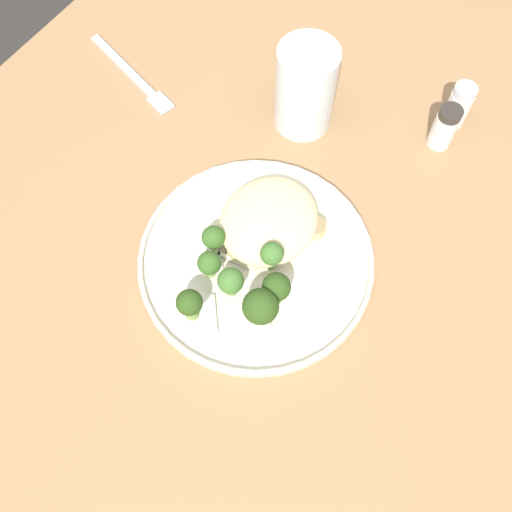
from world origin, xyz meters
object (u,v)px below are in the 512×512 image
at_px(seared_scallop_center_golden, 239,249).
at_px(broccoli_floret_center_pile, 272,255).
at_px(broccoli_floret_rear_charred, 276,288).
at_px(seared_scallop_tilted_round, 315,227).
at_px(broccoli_floret_tall_stalk, 190,304).
at_px(salt_shaker, 459,105).
at_px(broccoli_floret_left_leaning, 231,282).
at_px(dinner_fork, 133,76).
at_px(seared_scallop_front_small, 274,222).
at_px(pepper_shaker, 445,127).
at_px(seared_scallop_tiny_bay, 292,202).
at_px(broccoli_floret_near_rim, 213,238).
at_px(seared_scallop_left_edge, 242,218).
at_px(broccoli_floret_front_edge, 261,307).
at_px(broccoli_floret_beside_noodles, 209,264).
at_px(dinner_plate, 256,260).
at_px(water_glass, 305,93).

bearing_deg(seared_scallop_center_golden, broccoli_floret_center_pile, 98.48).
bearing_deg(broccoli_floret_rear_charred, seared_scallop_tilted_round, -175.02).
distance_m(broccoli_floret_tall_stalk, salt_shaker, 0.46).
relative_size(broccoli_floret_left_leaning, dinner_fork, 0.25).
distance_m(seared_scallop_front_small, pepper_shaker, 0.27).
height_order(seared_scallop_tiny_bay, broccoli_floret_near_rim, broccoli_floret_near_rim).
xyz_separation_m(seared_scallop_left_edge, broccoli_floret_tall_stalk, (0.13, 0.02, 0.02)).
xyz_separation_m(seared_scallop_tilted_round, broccoli_floret_rear_charred, (0.10, 0.01, 0.02)).
xyz_separation_m(seared_scallop_tilted_round, broccoli_floret_front_edge, (0.14, 0.01, 0.03)).
relative_size(seared_scallop_tiny_bay, broccoli_floret_rear_charred, 0.58).
xyz_separation_m(broccoli_floret_beside_noodles, pepper_shaker, (-0.34, 0.14, -0.00)).
xyz_separation_m(dinner_plate, broccoli_floret_beside_noodles, (0.05, -0.04, 0.03)).
distance_m(dinner_plate, pepper_shaker, 0.31).
bearing_deg(dinner_fork, salt_shaker, 113.37).
xyz_separation_m(water_glass, salt_shaker, (-0.11, 0.18, -0.02)).
xyz_separation_m(seared_scallop_tilted_round, water_glass, (-0.15, -0.11, 0.03)).
bearing_deg(broccoli_floret_beside_noodles, broccoli_floret_left_leaning, 81.46).
bearing_deg(broccoli_floret_tall_stalk, seared_scallop_center_golden, -179.77).
bearing_deg(broccoli_floret_center_pile, seared_scallop_tiny_bay, -164.71).
bearing_deg(dinner_plate, seared_scallop_tilted_round, 151.59).
relative_size(broccoli_floret_left_leaning, broccoli_floret_front_edge, 0.72).
bearing_deg(seared_scallop_front_small, broccoli_floret_near_rim, -35.08).
bearing_deg(seared_scallop_front_small, seared_scallop_tiny_bay, 173.92).
bearing_deg(seared_scallop_tiny_bay, broccoli_floret_tall_stalk, -6.04).
distance_m(broccoli_floret_left_leaning, dinner_fork, 0.38).
xyz_separation_m(seared_scallop_tiny_bay, broccoli_floret_beside_noodles, (0.13, -0.03, 0.02)).
xyz_separation_m(seared_scallop_tiny_bay, broccoli_floret_front_edge, (0.15, 0.05, 0.03)).
bearing_deg(broccoli_floret_beside_noodles, seared_scallop_center_golden, 163.86).
relative_size(broccoli_floret_beside_noodles, broccoli_floret_rear_charred, 0.79).
distance_m(seared_scallop_center_golden, broccoli_floret_tall_stalk, 0.10).
xyz_separation_m(dinner_plate, pepper_shaker, (-0.29, 0.11, 0.02)).
xyz_separation_m(broccoli_floret_rear_charred, dinner_fork, (-0.18, -0.36, -0.04)).
xyz_separation_m(broccoli_floret_center_pile, pepper_shaker, (-0.29, 0.09, -0.01)).
bearing_deg(broccoli_floret_beside_noodles, dinner_fork, -125.22).
distance_m(broccoli_floret_front_edge, salt_shaker, 0.40).
relative_size(seared_scallop_center_golden, seared_scallop_tilted_round, 1.01).
relative_size(seared_scallop_front_small, seared_scallop_tilted_round, 0.84).
height_order(seared_scallop_center_golden, seared_scallop_front_small, seared_scallop_front_small).
xyz_separation_m(seared_scallop_tiny_bay, broccoli_floret_left_leaning, (0.14, 0.00, 0.02)).
xyz_separation_m(water_glass, dinner_fork, (0.07, -0.25, -0.05)).
relative_size(seared_scallop_left_edge, broccoli_floret_center_pile, 0.72).
relative_size(seared_scallop_center_golden, broccoli_floret_near_rim, 0.70).
xyz_separation_m(seared_scallop_left_edge, broccoli_floret_center_pile, (0.03, 0.06, 0.02)).
bearing_deg(seared_scallop_left_edge, seared_scallop_front_small, 113.93).
relative_size(broccoli_floret_center_pile, water_glass, 0.38).
relative_size(broccoli_floret_rear_charred, salt_shaker, 0.83).
distance_m(seared_scallop_left_edge, seared_scallop_tiny_bay, 0.07).
bearing_deg(seared_scallop_center_golden, seared_scallop_tiny_bay, 167.41).
distance_m(seared_scallop_center_golden, water_glass, 0.23).
height_order(salt_shaker, pepper_shaker, same).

